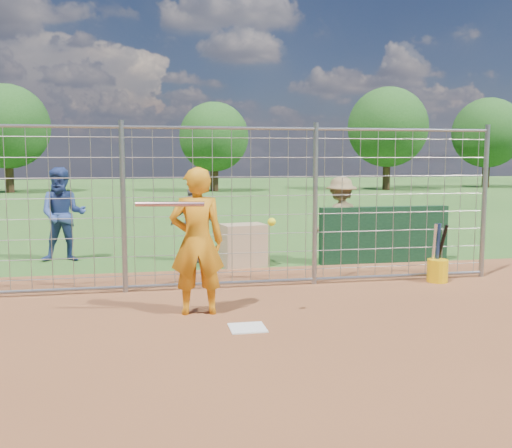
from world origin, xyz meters
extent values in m
plane|color=#2D591E|center=(0.00, 0.00, 0.00)|extent=(100.00, 100.00, 0.00)
plane|color=brown|center=(0.00, -3.00, 0.01)|extent=(18.00, 18.00, 0.00)
cube|color=silver|center=(0.00, -0.20, 0.01)|extent=(0.43, 0.43, 0.02)
cube|color=#11381E|center=(3.40, 3.60, 0.55)|extent=(2.60, 0.20, 1.10)
imported|color=orange|center=(-0.52, 0.58, 0.97)|extent=(0.72, 0.49, 1.93)
imported|color=navy|center=(-2.78, 4.94, 0.93)|extent=(0.92, 0.72, 1.86)
imported|color=slate|center=(-0.27, 4.44, 0.74)|extent=(0.94, 0.61, 1.49)
imported|color=olive|center=(2.57, 3.79, 0.84)|extent=(1.15, 0.74, 1.68)
cube|color=tan|center=(0.63, 3.76, 0.40)|extent=(0.88, 0.68, 0.80)
cylinder|color=silver|center=(-0.87, 0.41, 1.47)|extent=(0.86, 0.22, 0.06)
sphere|color=#EEF81A|center=(0.38, 0.18, 1.25)|extent=(0.10, 0.10, 0.10)
cylinder|color=yellow|center=(3.54, 1.75, 0.19)|extent=(0.34, 0.34, 0.38)
cylinder|color=silver|center=(3.49, 1.80, 0.55)|extent=(0.07, 0.15, 0.85)
cylinder|color=navy|center=(3.56, 1.80, 0.55)|extent=(0.07, 0.11, 0.85)
cylinder|color=black|center=(3.61, 1.80, 0.55)|extent=(0.13, 0.31, 0.83)
cylinder|color=gray|center=(-1.50, 2.00, 1.30)|extent=(0.08, 0.08, 2.60)
cylinder|color=gray|center=(1.50, 2.00, 1.30)|extent=(0.08, 0.08, 2.60)
cylinder|color=gray|center=(4.50, 2.00, 1.30)|extent=(0.08, 0.08, 2.60)
cylinder|color=gray|center=(0.00, 2.00, 2.50)|extent=(9.00, 0.05, 0.05)
cylinder|color=gray|center=(0.00, 2.00, 0.08)|extent=(9.00, 0.05, 0.05)
cube|color=gray|center=(0.00, 2.00, 1.25)|extent=(9.00, 0.02, 2.50)
cylinder|color=#3F2B19|center=(-9.00, 29.00, 1.26)|extent=(0.50, 0.50, 2.52)
sphere|color=#26561E|center=(-9.00, 29.00, 3.85)|extent=(4.90, 4.90, 4.90)
cylinder|color=#3F2B19|center=(3.00, 28.00, 1.08)|extent=(0.50, 0.50, 2.16)
sphere|color=#26561E|center=(3.00, 28.00, 3.30)|extent=(4.20, 4.20, 4.20)
cylinder|color=#3F2B19|center=(14.00, 27.50, 1.30)|extent=(0.50, 0.50, 2.59)
sphere|color=#26561E|center=(14.00, 27.50, 3.96)|extent=(5.04, 5.04, 5.04)
cylinder|color=#3F2B19|center=(22.00, 29.00, 1.22)|extent=(0.50, 0.50, 2.45)
sphere|color=#26561E|center=(22.00, 29.00, 3.74)|extent=(4.76, 4.76, 4.76)
camera|label=1|loc=(-1.17, -6.76, 2.05)|focal=40.00mm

